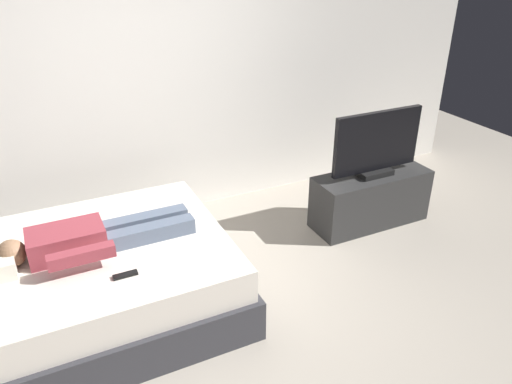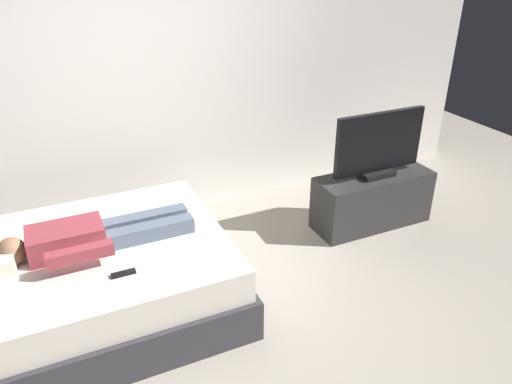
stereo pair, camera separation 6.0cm
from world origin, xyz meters
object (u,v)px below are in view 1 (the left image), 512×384
object	(u,v)px
bed	(91,283)
tv_stand	(370,199)
remote	(125,275)
tv	(377,145)
person	(88,239)

from	to	relation	value
bed	tv_stand	distance (m)	2.55
bed	remote	size ratio (longest dim) A/B	12.99
tv_stand	tv	distance (m)	0.53
remote	person	bearing A→B (deg)	110.47
bed	tv	distance (m)	2.60
bed	person	distance (m)	0.36
bed	tv	size ratio (longest dim) A/B	2.21
remote	tv	size ratio (longest dim) A/B	0.17
tv_stand	tv	size ratio (longest dim) A/B	1.25
tv	bed	bearing A→B (deg)	-175.77
bed	remote	world-z (taller)	remote
person	bed	bearing A→B (deg)	170.83
tv	person	bearing A→B (deg)	-175.62
bed	tv_stand	world-z (taller)	bed
remote	tv_stand	size ratio (longest dim) A/B	0.14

